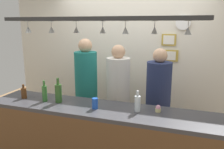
{
  "coord_description": "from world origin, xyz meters",
  "views": [
    {
      "loc": [
        0.93,
        -2.6,
        1.98
      ],
      "look_at": [
        0.0,
        0.1,
        1.33
      ],
      "focal_mm": 36.46,
      "sensor_mm": 36.0,
      "label": 1
    }
  ],
  "objects_px": {
    "bottle_soda_clear": "(138,103)",
    "bottle_beer_green_import": "(45,93)",
    "person_middle_white_patterned_shirt": "(118,90)",
    "wall_clock": "(183,23)",
    "cupcake": "(158,109)",
    "person_left_teal_shirt": "(86,84)",
    "drink_can": "(95,103)",
    "picture_frame_lower_pair": "(168,56)",
    "picture_frame_upper_small": "(169,40)",
    "person_right_navy_shirt": "(158,96)",
    "bottle_champagne_green": "(58,93)",
    "bottle_beer_brown_stubby": "(24,93)"
  },
  "relations": [
    {
      "from": "bottle_soda_clear",
      "to": "bottle_beer_green_import",
      "type": "xyz_separation_m",
      "value": [
        -1.15,
        -0.04,
        0.01
      ]
    },
    {
      "from": "person_middle_white_patterned_shirt",
      "to": "wall_clock",
      "type": "bearing_deg",
      "value": 36.21
    },
    {
      "from": "person_middle_white_patterned_shirt",
      "to": "cupcake",
      "type": "distance_m",
      "value": 0.98
    },
    {
      "from": "person_left_teal_shirt",
      "to": "cupcake",
      "type": "distance_m",
      "value": 1.38
    },
    {
      "from": "drink_can",
      "to": "person_middle_white_patterned_shirt",
      "type": "bearing_deg",
      "value": 89.39
    },
    {
      "from": "person_left_teal_shirt",
      "to": "bottle_soda_clear",
      "type": "distance_m",
      "value": 1.23
    },
    {
      "from": "bottle_beer_green_import",
      "to": "picture_frame_lower_pair",
      "type": "relative_size",
      "value": 0.87
    },
    {
      "from": "bottle_beer_green_import",
      "to": "picture_frame_upper_small",
      "type": "xyz_separation_m",
      "value": [
        1.32,
        1.42,
        0.58
      ]
    },
    {
      "from": "person_middle_white_patterned_shirt",
      "to": "person_left_teal_shirt",
      "type": "bearing_deg",
      "value": 180.0
    },
    {
      "from": "picture_frame_upper_small",
      "to": "person_right_navy_shirt",
      "type": "bearing_deg",
      "value": -94.5
    },
    {
      "from": "bottle_champagne_green",
      "to": "cupcake",
      "type": "relative_size",
      "value": 3.85
    },
    {
      "from": "bottle_beer_green_import",
      "to": "picture_frame_lower_pair",
      "type": "distance_m",
      "value": 1.97
    },
    {
      "from": "drink_can",
      "to": "picture_frame_lower_pair",
      "type": "height_order",
      "value": "picture_frame_lower_pair"
    },
    {
      "from": "bottle_beer_brown_stubby",
      "to": "cupcake",
      "type": "xyz_separation_m",
      "value": [
        1.68,
        0.09,
        -0.03
      ]
    },
    {
      "from": "bottle_beer_brown_stubby",
      "to": "picture_frame_upper_small",
      "type": "xyz_separation_m",
      "value": [
        1.64,
        1.41,
        0.61
      ]
    },
    {
      "from": "wall_clock",
      "to": "bottle_beer_brown_stubby",
      "type": "bearing_deg",
      "value": -142.72
    },
    {
      "from": "person_right_navy_shirt",
      "to": "drink_can",
      "type": "distance_m",
      "value": 1.03
    },
    {
      "from": "person_left_teal_shirt",
      "to": "drink_can",
      "type": "relative_size",
      "value": 14.43
    },
    {
      "from": "person_left_teal_shirt",
      "to": "person_right_navy_shirt",
      "type": "distance_m",
      "value": 1.1
    },
    {
      "from": "bottle_soda_clear",
      "to": "drink_can",
      "type": "xyz_separation_m",
      "value": [
        -0.47,
        -0.08,
        -0.03
      ]
    },
    {
      "from": "bottle_soda_clear",
      "to": "picture_frame_upper_small",
      "type": "relative_size",
      "value": 1.05
    },
    {
      "from": "drink_can",
      "to": "person_right_navy_shirt",
      "type": "bearing_deg",
      "value": 54.84
    },
    {
      "from": "bottle_champagne_green",
      "to": "bottle_beer_brown_stubby",
      "type": "bearing_deg",
      "value": -178.82
    },
    {
      "from": "bottle_beer_green_import",
      "to": "picture_frame_upper_small",
      "type": "relative_size",
      "value": 1.18
    },
    {
      "from": "picture_frame_lower_pair",
      "to": "wall_clock",
      "type": "relative_size",
      "value": 1.36
    },
    {
      "from": "person_left_teal_shirt",
      "to": "bottle_beer_brown_stubby",
      "type": "xyz_separation_m",
      "value": [
        -0.5,
        -0.79,
        0.05
      ]
    },
    {
      "from": "bottle_beer_green_import",
      "to": "bottle_champagne_green",
      "type": "relative_size",
      "value": 0.87
    },
    {
      "from": "bottle_soda_clear",
      "to": "bottle_beer_brown_stubby",
      "type": "xyz_separation_m",
      "value": [
        -1.47,
        -0.04,
        -0.02
      ]
    },
    {
      "from": "bottle_champagne_green",
      "to": "person_left_teal_shirt",
      "type": "bearing_deg",
      "value": 90.37
    },
    {
      "from": "person_middle_white_patterned_shirt",
      "to": "bottle_champagne_green",
      "type": "bearing_deg",
      "value": -122.96
    },
    {
      "from": "bottle_beer_green_import",
      "to": "bottle_champagne_green",
      "type": "distance_m",
      "value": 0.18
    },
    {
      "from": "picture_frame_upper_small",
      "to": "person_left_teal_shirt",
      "type": "bearing_deg",
      "value": -151.84
    },
    {
      "from": "person_right_navy_shirt",
      "to": "bottle_soda_clear",
      "type": "height_order",
      "value": "person_right_navy_shirt"
    },
    {
      "from": "person_middle_white_patterned_shirt",
      "to": "bottle_beer_green_import",
      "type": "height_order",
      "value": "person_middle_white_patterned_shirt"
    },
    {
      "from": "wall_clock",
      "to": "picture_frame_lower_pair",
      "type": "bearing_deg",
      "value": 178.14
    },
    {
      "from": "drink_can",
      "to": "cupcake",
      "type": "height_order",
      "value": "drink_can"
    },
    {
      "from": "person_right_navy_shirt",
      "to": "picture_frame_upper_small",
      "type": "height_order",
      "value": "picture_frame_upper_small"
    },
    {
      "from": "person_left_teal_shirt",
      "to": "picture_frame_upper_small",
      "type": "relative_size",
      "value": 8.0
    },
    {
      "from": "person_left_teal_shirt",
      "to": "person_middle_white_patterned_shirt",
      "type": "height_order",
      "value": "person_left_teal_shirt"
    },
    {
      "from": "person_left_teal_shirt",
      "to": "bottle_champagne_green",
      "type": "xyz_separation_m",
      "value": [
        0.01,
        -0.78,
        0.1
      ]
    },
    {
      "from": "wall_clock",
      "to": "bottle_beer_green_import",
      "type": "bearing_deg",
      "value": -137.13
    },
    {
      "from": "bottle_beer_brown_stubby",
      "to": "bottle_beer_green_import",
      "type": "bearing_deg",
      "value": -1.7
    },
    {
      "from": "cupcake",
      "to": "picture_frame_lower_pair",
      "type": "distance_m",
      "value": 1.38
    },
    {
      "from": "person_middle_white_patterned_shirt",
      "to": "person_right_navy_shirt",
      "type": "bearing_deg",
      "value": 0.0
    },
    {
      "from": "person_right_navy_shirt",
      "to": "bottle_beer_green_import",
      "type": "xyz_separation_m",
      "value": [
        -1.27,
        -0.8,
        0.15
      ]
    },
    {
      "from": "bottle_champagne_green",
      "to": "picture_frame_upper_small",
      "type": "xyz_separation_m",
      "value": [
        1.14,
        1.4,
        0.56
      ]
    },
    {
      "from": "person_middle_white_patterned_shirt",
      "to": "bottle_soda_clear",
      "type": "bearing_deg",
      "value": -58.94
    },
    {
      "from": "drink_can",
      "to": "wall_clock",
      "type": "distance_m",
      "value": 1.89
    },
    {
      "from": "person_middle_white_patterned_shirt",
      "to": "drink_can",
      "type": "height_order",
      "value": "person_middle_white_patterned_shirt"
    },
    {
      "from": "person_left_teal_shirt",
      "to": "person_right_navy_shirt",
      "type": "xyz_separation_m",
      "value": [
        1.1,
        -0.0,
        -0.07
      ]
    }
  ]
}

